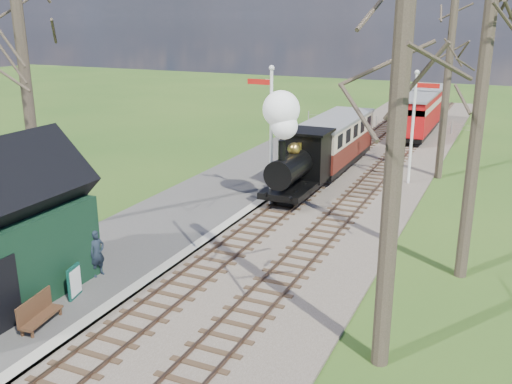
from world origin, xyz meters
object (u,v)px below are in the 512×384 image
at_px(semaphore_near, 270,126).
at_px(coach, 335,140).
at_px(person, 97,253).
at_px(red_carriage_a, 414,116).
at_px(red_carriage_b, 426,105).
at_px(sign_board, 74,282).
at_px(locomotive, 296,152).
at_px(semaphore_far, 415,119).
at_px(bench, 37,312).

height_order(semaphore_near, coach, semaphore_near).
height_order(coach, person, coach).
bearing_deg(red_carriage_a, person, -101.58).
relative_size(red_carriage_b, sign_board, 5.89).
xyz_separation_m(semaphore_near, sign_board, (-1.65, -10.71, -2.93)).
bearing_deg(locomotive, semaphore_far, 47.28).
bearing_deg(sign_board, person, 103.35).
relative_size(semaphore_far, bench, 3.87).
distance_m(locomotive, red_carriage_a, 15.91).
relative_size(semaphore_near, person, 4.06).
bearing_deg(person, sign_board, -154.05).
distance_m(semaphore_near, locomotive, 1.97).
bearing_deg(coach, sign_board, -97.63).
distance_m(locomotive, sign_board, 12.31).
bearing_deg(red_carriage_b, red_carriage_a, -90.00).
height_order(semaphore_near, semaphore_far, semaphore_near).
height_order(sign_board, person, person).
bearing_deg(red_carriage_a, semaphore_near, -101.26).
height_order(locomotive, coach, locomotive).
relative_size(coach, red_carriage_b, 1.39).
bearing_deg(person, bench, -157.61).
bearing_deg(bench, locomotive, 80.79).
xyz_separation_m(bench, person, (-0.54, 3.14, 0.38)).
xyz_separation_m(locomotive, red_carriage_b, (2.61, 21.18, -0.62)).
height_order(bench, person, person).
bearing_deg(locomotive, red_carriage_b, 82.97).
height_order(semaphore_far, bench, semaphore_far).
bearing_deg(semaphore_near, red_carriage_b, 81.46).
xyz_separation_m(coach, red_carriage_b, (2.60, 15.11, -0.00)).
height_order(semaphore_far, sign_board, semaphore_far).
relative_size(semaphore_far, locomotive, 1.14).
distance_m(red_carriage_a, red_carriage_b, 5.50).
distance_m(coach, sign_board, 18.22).
height_order(coach, sign_board, coach).
bearing_deg(person, locomotive, -2.09).
bearing_deg(red_carriage_b, person, -99.61).
distance_m(red_carriage_a, person, 26.73).
xyz_separation_m(red_carriage_a, person, (-5.36, -26.17, -0.71)).
bearing_deg(sign_board, semaphore_near, 81.27).
distance_m(semaphore_far, sign_board, 18.23).
height_order(locomotive, person, locomotive).
height_order(locomotive, red_carriage_b, locomotive).
bearing_deg(bench, sign_board, 96.59).
distance_m(coach, red_carriage_a, 9.95).
relative_size(red_carriage_b, bench, 3.93).
xyz_separation_m(locomotive, person, (-2.75, -10.49, -1.33)).
bearing_deg(semaphore_near, locomotive, 58.79).
bearing_deg(coach, bench, -96.44).
distance_m(sign_board, person, 1.53).
bearing_deg(sign_board, red_carriage_a, 79.72).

